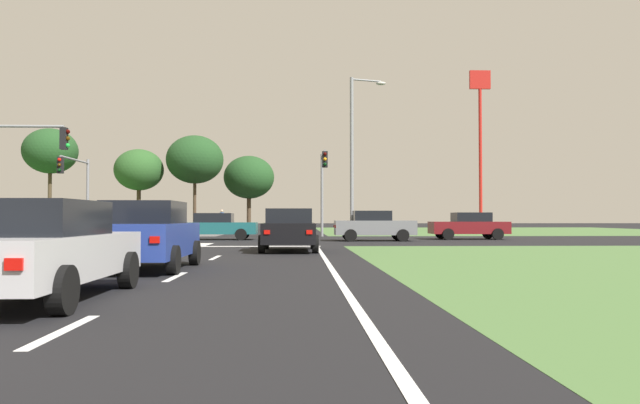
% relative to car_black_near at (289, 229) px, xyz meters
% --- Properties ---
extents(ground_plane, '(200.00, 200.00, 0.00)m').
position_rel_car_black_near_xyz_m(ground_plane, '(-5.71, 10.66, -0.80)').
color(ground_plane, black).
extents(grass_verge_far_right, '(35.00, 35.00, 0.01)m').
position_rel_car_black_near_xyz_m(grass_verge_far_right, '(19.79, 35.16, -0.79)').
color(grass_verge_far_right, '#476B38').
rests_on(grass_verge_far_right, ground).
extents(median_island_near, '(1.20, 22.00, 0.14)m').
position_rel_car_black_near_xyz_m(median_island_near, '(-5.71, -8.34, -0.73)').
color(median_island_near, gray).
rests_on(median_island_near, ground).
extents(median_island_far, '(1.20, 36.00, 0.14)m').
position_rel_car_black_near_xyz_m(median_island_far, '(-5.71, 35.66, -0.73)').
color(median_island_far, gray).
rests_on(median_island_far, ground).
extents(lane_dash_near, '(0.14, 2.00, 0.01)m').
position_rel_car_black_near_xyz_m(lane_dash_near, '(-2.21, -15.66, -0.79)').
color(lane_dash_near, silver).
rests_on(lane_dash_near, ground).
extents(lane_dash_second, '(0.14, 2.00, 0.01)m').
position_rel_car_black_near_xyz_m(lane_dash_second, '(-2.21, -9.66, -0.79)').
color(lane_dash_second, silver).
rests_on(lane_dash_second, ground).
extents(lane_dash_third, '(0.14, 2.00, 0.01)m').
position_rel_car_black_near_xyz_m(lane_dash_third, '(-2.21, -3.66, -0.79)').
color(lane_dash_third, silver).
rests_on(lane_dash_third, ground).
extents(edge_line_right, '(0.14, 24.00, 0.01)m').
position_rel_car_black_near_xyz_m(edge_line_right, '(1.14, -7.34, -0.79)').
color(edge_line_right, silver).
rests_on(edge_line_right, ground).
extents(stop_bar_near, '(6.40, 0.50, 0.01)m').
position_rel_car_black_near_xyz_m(stop_bar_near, '(-1.91, 3.66, -0.79)').
color(stop_bar_near, silver).
rests_on(stop_bar_near, ground).
extents(crosswalk_bar_near, '(0.70, 2.80, 0.01)m').
position_rel_car_black_near_xyz_m(crosswalk_bar_near, '(-12.11, 5.46, -0.79)').
color(crosswalk_bar_near, silver).
rests_on(crosswalk_bar_near, ground).
extents(crosswalk_bar_second, '(0.70, 2.80, 0.01)m').
position_rel_car_black_near_xyz_m(crosswalk_bar_second, '(-10.96, 5.46, -0.79)').
color(crosswalk_bar_second, silver).
rests_on(crosswalk_bar_second, ground).
extents(crosswalk_bar_third, '(0.70, 2.80, 0.01)m').
position_rel_car_black_near_xyz_m(crosswalk_bar_third, '(-9.81, 5.46, -0.79)').
color(crosswalk_bar_third, silver).
rests_on(crosswalk_bar_third, ground).
extents(crosswalk_bar_fourth, '(0.70, 2.80, 0.01)m').
position_rel_car_black_near_xyz_m(crosswalk_bar_fourth, '(-8.66, 5.46, -0.79)').
color(crosswalk_bar_fourth, silver).
rests_on(crosswalk_bar_fourth, ground).
extents(crosswalk_bar_fifth, '(0.70, 2.80, 0.01)m').
position_rel_car_black_near_xyz_m(crosswalk_bar_fifth, '(-7.51, 5.46, -0.79)').
color(crosswalk_bar_fifth, silver).
rests_on(crosswalk_bar_fifth, ground).
extents(crosswalk_bar_sixth, '(0.70, 2.80, 0.01)m').
position_rel_car_black_near_xyz_m(crosswalk_bar_sixth, '(-6.36, 5.46, -0.79)').
color(crosswalk_bar_sixth, silver).
rests_on(crosswalk_bar_sixth, ground).
extents(crosswalk_bar_seventh, '(0.70, 2.80, 0.01)m').
position_rel_car_black_near_xyz_m(crosswalk_bar_seventh, '(-5.21, 5.46, -0.79)').
color(crosswalk_bar_seventh, silver).
rests_on(crosswalk_bar_seventh, ground).
extents(crosswalk_bar_eighth, '(0.70, 2.80, 0.01)m').
position_rel_car_black_near_xyz_m(crosswalk_bar_eighth, '(-4.06, 5.46, -0.79)').
color(crosswalk_bar_eighth, silver).
rests_on(crosswalk_bar_eighth, ground).
extents(car_black_near, '(2.08, 4.44, 1.56)m').
position_rel_car_black_near_xyz_m(car_black_near, '(0.00, 0.00, 0.00)').
color(car_black_near, black).
rests_on(car_black_near, ground).
extents(car_teal_second, '(4.50, 1.99, 1.49)m').
position_rel_car_black_near_xyz_m(car_teal_second, '(-4.26, 11.67, -0.03)').
color(car_teal_second, '#19565B').
rests_on(car_teal_second, ground).
extents(car_red_third, '(1.95, 4.27, 1.60)m').
position_rel_car_black_near_xyz_m(car_red_third, '(-7.89, 34.79, 0.02)').
color(car_red_third, '#A31919').
rests_on(car_red_third, ground).
extents(car_blue_fourth, '(2.04, 4.23, 1.62)m').
position_rel_car_black_near_xyz_m(car_blue_fourth, '(-3.26, -7.89, 0.03)').
color(car_blue_fourth, navy).
rests_on(car_blue_fourth, ground).
extents(car_grey_fifth, '(4.28, 1.95, 1.60)m').
position_rel_car_black_near_xyz_m(car_grey_fifth, '(4.37, 9.67, 0.02)').
color(car_grey_fifth, slate).
rests_on(car_grey_fifth, ground).
extents(car_white_sixth, '(4.16, 2.05, 1.58)m').
position_rel_car_black_near_xyz_m(car_white_sixth, '(-12.72, 9.13, 0.01)').
color(car_white_sixth, silver).
rests_on(car_white_sixth, ground).
extents(car_silver_seventh, '(2.02, 4.63, 1.49)m').
position_rel_car_black_near_xyz_m(car_silver_seventh, '(-3.54, -13.16, -0.03)').
color(car_silver_seventh, '#B7B7BC').
rests_on(car_silver_seventh, ground).
extents(car_maroon_eighth, '(4.39, 1.95, 1.53)m').
position_rel_car_black_near_xyz_m(car_maroon_eighth, '(10.09, 11.83, -0.02)').
color(car_maroon_eighth, maroon).
rests_on(car_maroon_eighth, ground).
extents(traffic_signal_near_left, '(3.86, 0.32, 5.43)m').
position_rel_car_black_near_xyz_m(traffic_signal_near_left, '(-11.94, 4.06, 2.90)').
color(traffic_signal_near_left, gray).
rests_on(traffic_signal_near_left, ground).
extents(traffic_signal_far_left, '(0.32, 4.88, 5.02)m').
position_rel_car_black_near_xyz_m(traffic_signal_far_left, '(-13.31, 15.40, 2.70)').
color(traffic_signal_far_left, gray).
rests_on(traffic_signal_far_left, ground).
extents(traffic_signal_far_right, '(0.32, 4.70, 5.42)m').
position_rel_car_black_near_xyz_m(traffic_signal_far_right, '(1.89, 15.54, 2.95)').
color(traffic_signal_far_right, gray).
rests_on(traffic_signal_far_right, ground).
extents(street_lamp_second, '(2.07, 0.76, 8.97)m').
position_rel_car_black_near_xyz_m(street_lamp_second, '(3.44, 10.74, 4.21)').
color(street_lamp_second, gray).
rests_on(street_lamp_second, ground).
extents(pedestrian_at_median, '(0.34, 0.34, 1.72)m').
position_rel_car_black_near_xyz_m(pedestrian_at_median, '(-5.58, 24.62, 0.38)').
color(pedestrian_at_median, maroon).
rests_on(pedestrian_at_median, median_island_far).
extents(fastfood_pole_sign, '(1.80, 0.40, 14.00)m').
position_rel_car_black_near_xyz_m(fastfood_pole_sign, '(16.08, 29.27, 9.21)').
color(fastfood_pole_sign, red).
rests_on(fastfood_pole_sign, ground).
extents(treeline_second, '(5.24, 5.24, 10.05)m').
position_rel_car_black_near_xyz_m(treeline_second, '(-24.17, 38.06, 6.99)').
color(treeline_second, '#423323').
rests_on(treeline_second, ground).
extents(treeline_third, '(4.67, 4.67, 7.82)m').
position_rel_car_black_near_xyz_m(treeline_third, '(-15.00, 36.20, 5.01)').
color(treeline_third, '#423323').
rests_on(treeline_third, ground).
extents(treeline_fourth, '(5.48, 5.48, 9.18)m').
position_rel_car_black_near_xyz_m(treeline_fourth, '(-9.67, 36.27, 6.04)').
color(treeline_fourth, '#423323').
rests_on(treeline_fourth, ground).
extents(treeline_fifth, '(5.28, 5.28, 7.72)m').
position_rel_car_black_near_xyz_m(treeline_fifth, '(-4.84, 41.10, 4.65)').
color(treeline_fifth, '#423323').
rests_on(treeline_fifth, ground).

